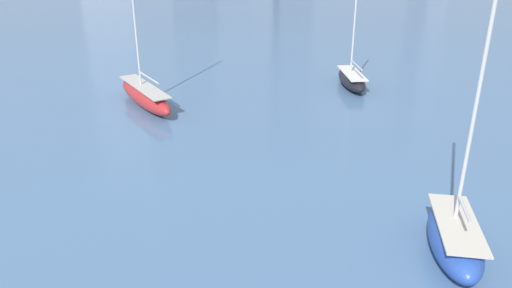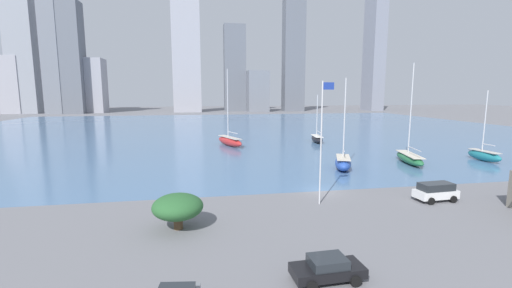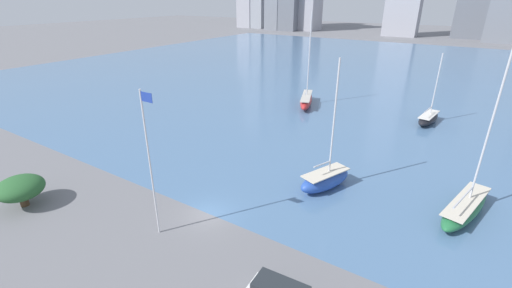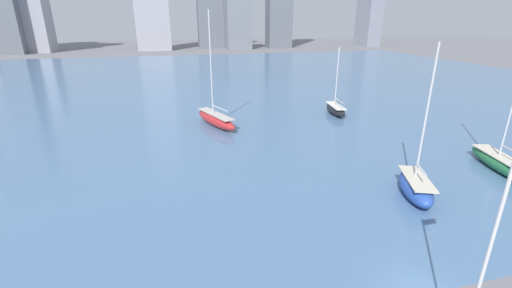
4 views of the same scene
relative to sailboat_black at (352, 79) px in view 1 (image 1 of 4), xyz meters
The scene contains 4 objects.
harbor_water 35.16m from the sailboat_black, 111.88° to the left, with size 180.00×140.00×0.00m.
sailboat_black is the anchor object (origin of this frame).
sailboat_red 20.18m from the sailboat_black, behind, with size 5.43×10.41×16.09m.
sailboat_blue 27.98m from the sailboat_black, 102.27° to the right, with size 4.51×6.85×13.31m.
Camera 1 is at (-6.26, -7.46, 14.47)m, focal length 35.00 mm.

